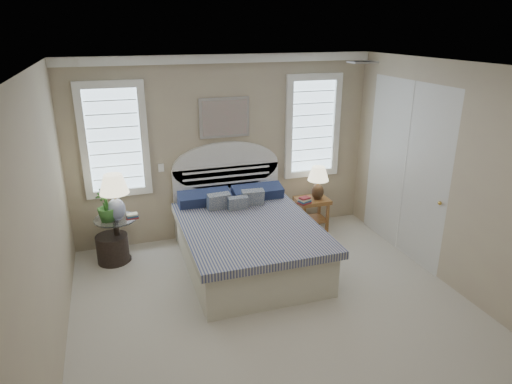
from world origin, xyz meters
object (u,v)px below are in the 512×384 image
object	(u,v)px
lamp_left	(114,192)
floor_pot	(113,249)
bed	(246,237)
nightstand_right	(312,207)
lamp_right	(318,179)
side_table_left	(117,235)

from	to	relation	value
lamp_left	floor_pot	bearing A→B (deg)	176.92
floor_pot	bed	bearing A→B (deg)	-18.66
nightstand_right	bed	bearing A→B (deg)	-151.97
lamp_left	lamp_right	world-z (taller)	lamp_left
nightstand_right	lamp_right	bearing A→B (deg)	-19.07
bed	nightstand_right	size ratio (longest dim) A/B	4.29
floor_pot	lamp_right	bearing A→B (deg)	1.57
nightstand_right	lamp_left	world-z (taller)	lamp_left
nightstand_right	floor_pot	xyz separation A→B (m)	(-3.03, -0.11, -0.19)
bed	lamp_left	world-z (taller)	bed
lamp_right	bed	bearing A→B (deg)	-154.00
side_table_left	lamp_left	world-z (taller)	lamp_left
side_table_left	lamp_left	size ratio (longest dim) A/B	1.00
nightstand_right	lamp_right	xyz separation A→B (m)	(0.07, -0.02, 0.46)
side_table_left	lamp_left	bearing A→B (deg)	-26.95
bed	floor_pot	world-z (taller)	bed
nightstand_right	lamp_right	world-z (taller)	lamp_right
bed	side_table_left	size ratio (longest dim) A/B	3.61
lamp_right	lamp_left	bearing A→B (deg)	-178.27
lamp_right	nightstand_right	bearing A→B (deg)	160.93
side_table_left	nightstand_right	distance (m)	2.95
side_table_left	floor_pot	distance (m)	0.21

